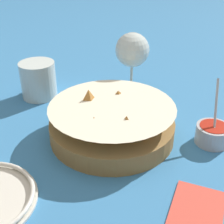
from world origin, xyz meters
name	(u,v)px	position (x,y,z in m)	size (l,w,h in m)	color
ground_plane	(101,137)	(0.00, 0.00, 0.00)	(4.00, 4.00, 0.00)	teal
food_basket	(111,123)	(0.01, -0.02, 0.03)	(0.26, 0.26, 0.10)	olive
sauce_cup	(213,133)	(0.01, -0.23, 0.02)	(0.08, 0.07, 0.13)	#B7B7BC
wine_glass	(132,52)	(0.22, -0.05, 0.12)	(0.09, 0.09, 0.17)	silver
beer_mug	(39,81)	(0.17, 0.19, 0.04)	(0.13, 0.09, 0.09)	silver
napkin	(196,215)	(-0.19, -0.18, 0.00)	(0.15, 0.11, 0.01)	#DB4C3D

